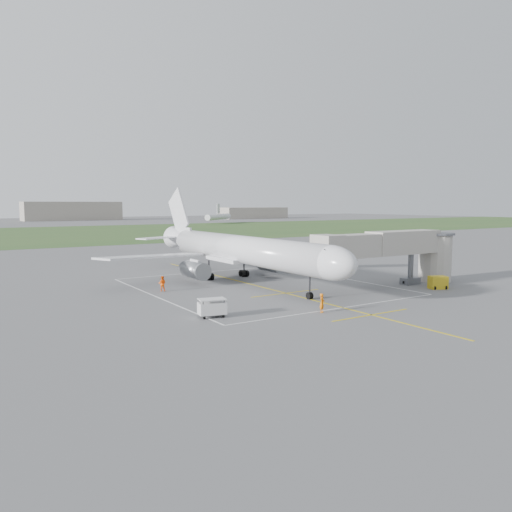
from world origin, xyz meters
TOP-DOWN VIEW (x-y plane):
  - ground at (0.00, 0.00)m, footprint 700.00×700.00m
  - grass_strip at (0.00, 130.00)m, footprint 700.00×120.00m
  - apron_markings at (0.00, -5.82)m, footprint 28.20×60.00m
  - airliner at (-0.00, 0.75)m, footprint 38.93×46.75m
  - jet_bridge at (15.72, -13.50)m, footprint 23.40×5.00m
  - gpu_unit at (18.01, -17.86)m, footprint 2.54×2.18m
  - baggage_cart at (-13.42, -16.50)m, footprint 2.81×2.04m
  - ramp_worker_nose at (-3.30, -20.56)m, footprint 0.83×0.75m
  - ramp_worker_wing at (-11.99, -0.62)m, footprint 1.16×1.10m
  - distant_aircraft at (8.36, 177.37)m, footprint 199.35×41.10m

SIDE VIEW (x-z plane):
  - ground at x=0.00m, z-range 0.00..0.00m
  - apron_markings at x=0.00m, z-range 0.00..0.01m
  - grass_strip at x=0.00m, z-range 0.00..0.02m
  - gpu_unit at x=18.01m, z-range -0.01..1.61m
  - baggage_cart at x=-13.42m, z-range 0.02..1.79m
  - ramp_worker_wing at x=-11.99m, z-range 0.00..1.88m
  - ramp_worker_nose at x=-3.30m, z-range 0.00..1.90m
  - distant_aircraft at x=8.36m, z-range -0.84..8.01m
  - airliner at x=0.00m, z-range -2.37..11.15m
  - jet_bridge at x=15.72m, z-range 1.14..8.34m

